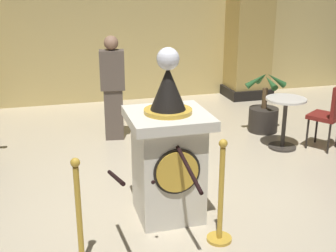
{
  "coord_description": "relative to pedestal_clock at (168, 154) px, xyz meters",
  "views": [
    {
      "loc": [
        -1.23,
        -4.17,
        2.38
      ],
      "look_at": [
        -0.12,
        -0.16,
        0.98
      ],
      "focal_mm": 47.57,
      "sensor_mm": 36.0,
      "label": 1
    }
  ],
  "objects": [
    {
      "name": "velvet_rope",
      "position": [
        -0.31,
        -0.62,
        0.1
      ],
      "size": [
        0.7,
        0.68,
        0.22
      ],
      "color": "black"
    },
    {
      "name": "stanchion_near",
      "position": [
        -0.95,
        -0.64,
        -0.34
      ],
      "size": [
        0.24,
        0.24,
        1.01
      ],
      "color": "gold",
      "rests_on": "ground_plane"
    },
    {
      "name": "stanchion_far",
      "position": [
        0.34,
        -0.6,
        -0.33
      ],
      "size": [
        0.24,
        0.24,
        1.02
      ],
      "color": "gold",
      "rests_on": "ground_plane"
    },
    {
      "name": "pedestal_clock",
      "position": [
        0.0,
        0.0,
        0.0
      ],
      "size": [
        0.79,
        0.79,
        1.76
      ],
      "color": "silver",
      "rests_on": "ground_plane"
    },
    {
      "name": "potted_palm_right",
      "position": [
        2.19,
        2.18,
        -0.4
      ],
      "size": [
        0.68,
        0.68,
        0.98
      ],
      "color": "#2D2823",
      "rests_on": "ground_plane"
    },
    {
      "name": "column_right",
      "position": [
        2.87,
        4.34,
        1.22
      ],
      "size": [
        0.92,
        0.92,
        3.84
      ],
      "color": "black",
      "rests_on": "ground_plane"
    },
    {
      "name": "cafe_table",
      "position": [
        2.12,
        1.41,
        -0.21
      ],
      "size": [
        0.57,
        0.57,
        0.75
      ],
      "color": "#332D28",
      "rests_on": "ground_plane"
    },
    {
      "name": "ground_plane",
      "position": [
        0.12,
        0.17,
        -0.69
      ],
      "size": [
        10.76,
        10.76,
        0.0
      ],
      "primitive_type": "plane",
      "color": "beige"
    },
    {
      "name": "cafe_chair_red",
      "position": [
        2.71,
        1.2,
        -0.11
      ],
      "size": [
        0.56,
        0.56,
        0.96
      ],
      "color": "black",
      "rests_on": "ground_plane"
    },
    {
      "name": "bystander_guest",
      "position": [
        -0.18,
        2.46,
        0.14
      ],
      "size": [
        0.39,
        0.27,
        1.58
      ],
      "color": "brown",
      "rests_on": "ground_plane"
    }
  ]
}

